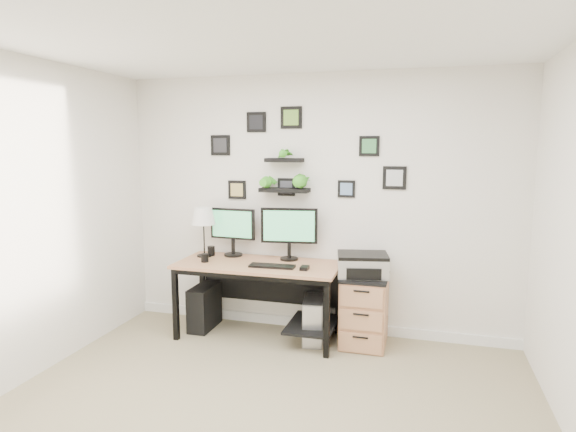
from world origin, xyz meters
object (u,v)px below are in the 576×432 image
(pc_tower_black, at_px, (205,307))
(pc_tower_grey, at_px, (313,320))
(mug, at_px, (205,258))
(table_lamp, at_px, (203,217))
(monitor_left, at_px, (233,228))
(monitor_right, at_px, (289,229))
(printer, at_px, (362,265))
(file_cabinet, at_px, (364,310))
(desk, at_px, (263,275))

(pc_tower_black, relative_size, pc_tower_grey, 0.98)
(mug, bearing_deg, table_lamp, 116.52)
(monitor_left, relative_size, monitor_right, 0.88)
(mug, bearing_deg, monitor_left, 62.57)
(mug, bearing_deg, printer, 7.50)
(monitor_right, bearing_deg, file_cabinet, -8.70)
(pc_tower_grey, xyz_separation_m, file_cabinet, (0.48, 0.06, 0.12))
(file_cabinet, bearing_deg, table_lamp, 178.84)
(desk, height_order, mug, mug)
(desk, bearing_deg, monitor_left, 153.88)
(pc_tower_grey, distance_m, file_cabinet, 0.50)
(monitor_left, distance_m, file_cabinet, 1.57)
(file_cabinet, relative_size, printer, 1.27)
(mug, bearing_deg, pc_tower_grey, 6.82)
(printer, bearing_deg, file_cabinet, -22.81)
(table_lamp, xyz_separation_m, file_cabinet, (1.67, -0.03, -0.83))
(pc_tower_black, xyz_separation_m, file_cabinet, (1.66, 0.03, 0.11))
(monitor_right, height_order, pc_tower_grey, monitor_right)
(mug, bearing_deg, desk, 13.24)
(desk, bearing_deg, file_cabinet, 3.32)
(pc_tower_black, relative_size, printer, 0.85)
(monitor_right, relative_size, table_lamp, 1.11)
(monitor_left, distance_m, mug, 0.44)
(monitor_right, distance_m, table_lamp, 0.90)
(pc_tower_black, bearing_deg, desk, -2.31)
(table_lamp, relative_size, pc_tower_black, 1.14)
(file_cabinet, bearing_deg, pc_tower_grey, -172.82)
(pc_tower_black, bearing_deg, monitor_right, 9.78)
(pc_tower_black, height_order, pc_tower_grey, pc_tower_black)
(pc_tower_black, bearing_deg, file_cabinet, 1.07)
(monitor_left, distance_m, pc_tower_grey, 1.25)
(monitor_right, xyz_separation_m, file_cabinet, (0.78, -0.12, -0.73))
(table_lamp, relative_size, printer, 0.98)
(desk, distance_m, pc_tower_black, 0.77)
(desk, xyz_separation_m, printer, (0.97, 0.07, 0.15))
(pc_tower_black, distance_m, printer, 1.72)
(desk, height_order, file_cabinet, desk)
(monitor_right, height_order, pc_tower_black, monitor_right)
(desk, height_order, pc_tower_black, desk)
(pc_tower_grey, relative_size, printer, 0.87)
(desk, bearing_deg, monitor_right, 38.65)
(table_lamp, bearing_deg, monitor_right, 5.46)
(monitor_left, distance_m, monitor_right, 0.61)
(table_lamp, height_order, printer, table_lamp)
(desk, relative_size, table_lamp, 3.12)
(monitor_right, distance_m, mug, 0.88)
(monitor_left, relative_size, pc_tower_grey, 1.09)
(file_cabinet, bearing_deg, monitor_right, 171.30)
(table_lamp, bearing_deg, monitor_left, 19.65)
(desk, xyz_separation_m, file_cabinet, (1.00, 0.06, -0.29))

